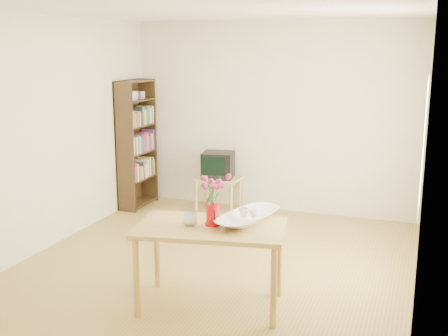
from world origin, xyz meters
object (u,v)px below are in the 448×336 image
at_px(mug, 190,219).
at_px(bowl, 248,196).
at_px(television, 218,164).
at_px(pitcher, 213,215).
at_px(table, 211,236).

xyz_separation_m(mug, bowl, (0.45, 0.25, 0.19)).
bearing_deg(television, mug, -82.85).
distance_m(mug, television, 2.99).
bearing_deg(pitcher, bowl, 3.84).
bearing_deg(television, pitcher, -79.08).
height_order(mug, bowl, bowl).
xyz_separation_m(table, television, (-1.00, 2.83, -0.01)).
bearing_deg(table, bowl, 27.44).
bearing_deg(table, television, 98.86).
height_order(bowl, television, bowl).
bearing_deg(bowl, pitcher, -144.26).
distance_m(table, pitcher, 0.18).
bearing_deg(table, mug, -179.29).
distance_m(table, television, 3.00).
xyz_separation_m(pitcher, bowl, (0.26, 0.19, 0.15)).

